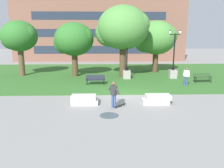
# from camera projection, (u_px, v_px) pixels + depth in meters

# --- Properties ---
(ground_plane) EXTENTS (140.00, 140.00, 0.00)m
(ground_plane) POSITION_uv_depth(u_px,v_px,m) (128.00, 95.00, 17.17)
(ground_plane) COLOR gray
(grass_lawn) EXTENTS (40.00, 20.00, 0.02)m
(grass_lawn) POSITION_uv_depth(u_px,v_px,m) (120.00, 74.00, 26.94)
(grass_lawn) COLOR #336628
(grass_lawn) RESTS_ON ground
(concrete_block_center) EXTENTS (1.80, 0.90, 0.64)m
(concrete_block_center) POSITION_uv_depth(u_px,v_px,m) (84.00, 100.00, 14.77)
(concrete_block_center) COLOR #BCB7B2
(concrete_block_center) RESTS_ON ground
(concrete_block_left) EXTENTS (1.91, 0.90, 0.64)m
(concrete_block_left) POSITION_uv_depth(u_px,v_px,m) (157.00, 99.00, 14.88)
(concrete_block_left) COLOR #BCB7B2
(concrete_block_left) RESTS_ON ground
(person_skateboarder) EXTENTS (0.75, 1.16, 1.71)m
(person_skateboarder) POSITION_uv_depth(u_px,v_px,m) (114.00, 93.00, 13.90)
(person_skateboarder) COLOR #384C7A
(person_skateboarder) RESTS_ON ground
(skateboard) EXTENTS (0.87, 0.86, 0.14)m
(skateboard) POSITION_uv_depth(u_px,v_px,m) (119.00, 105.00, 14.27)
(skateboard) COLOR black
(skateboard) RESTS_ON ground
(puddle) EXTENTS (1.13, 1.13, 0.01)m
(puddle) POSITION_uv_depth(u_px,v_px,m) (109.00, 115.00, 12.70)
(puddle) COLOR #47515B
(puddle) RESTS_ON ground
(park_bench_near_left) EXTENTS (1.85, 0.75, 0.90)m
(park_bench_near_left) POSITION_uv_depth(u_px,v_px,m) (202.00, 77.00, 21.91)
(park_bench_near_left) COLOR #284723
(park_bench_near_left) RESTS_ON grass_lawn
(park_bench_near_right) EXTENTS (1.82, 0.59, 0.90)m
(park_bench_near_right) POSITION_uv_depth(u_px,v_px,m) (95.00, 79.00, 20.89)
(park_bench_near_right) COLOR #1E232D
(park_bench_near_right) RESTS_ON grass_lawn
(lamp_post_right) EXTENTS (1.32, 0.80, 5.22)m
(lamp_post_right) POSITION_uv_depth(u_px,v_px,m) (173.00, 69.00, 24.02)
(lamp_post_right) COLOR gray
(lamp_post_right) RESTS_ON grass_lawn
(lamp_post_center) EXTENTS (1.32, 0.80, 4.98)m
(lamp_post_center) POSITION_uv_depth(u_px,v_px,m) (127.00, 69.00, 23.74)
(lamp_post_center) COLOR gray
(lamp_post_center) RESTS_ON grass_lawn
(tree_near_right) EXTENTS (5.88, 5.60, 7.85)m
(tree_near_right) POSITION_uv_depth(u_px,v_px,m) (122.00, 28.00, 23.89)
(tree_near_right) COLOR #4C3823
(tree_near_right) RESTS_ON grass_lawn
(tree_far_left) EXTENTS (5.21, 4.96, 6.49)m
(tree_far_left) POSITION_uv_depth(u_px,v_px,m) (156.00, 38.00, 27.54)
(tree_far_left) COLOR #4C3823
(tree_far_left) RESTS_ON grass_lawn
(tree_near_left) EXTENTS (4.28, 4.08, 6.30)m
(tree_near_left) POSITION_uv_depth(u_px,v_px,m) (19.00, 37.00, 24.92)
(tree_near_left) COLOR brown
(tree_near_left) RESTS_ON grass_lawn
(tree_far_right) EXTENTS (4.62, 4.40, 6.09)m
(tree_far_right) POSITION_uv_depth(u_px,v_px,m) (74.00, 40.00, 24.60)
(tree_far_right) COLOR #4C3823
(tree_far_right) RESTS_ON grass_lawn
(person_bystander_near_lawn) EXTENTS (0.47, 0.72, 1.71)m
(person_bystander_near_lawn) POSITION_uv_depth(u_px,v_px,m) (186.00, 76.00, 20.21)
(person_bystander_near_lawn) COLOR #384C7A
(person_bystander_near_lawn) RESTS_ON grass_lawn
(building_facade_distant) EXTENTS (31.95, 1.03, 12.65)m
(building_facade_distant) POSITION_uv_depth(u_px,v_px,m) (100.00, 27.00, 39.69)
(building_facade_distant) COLOR brown
(building_facade_distant) RESTS_ON ground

